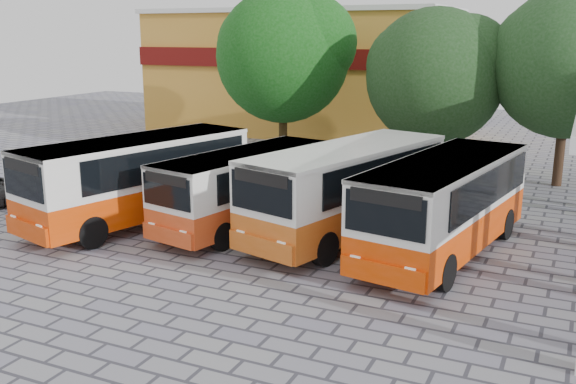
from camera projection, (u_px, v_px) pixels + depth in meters
The scene contains 9 objects.
ground at pixel (289, 273), 18.47m from camera, with size 90.00×90.00×0.00m, color slate.
shophouse_block at pixel (303, 71), 44.84m from camera, with size 20.40×10.40×8.30m.
bus_far_left at pixel (138, 175), 22.96m from camera, with size 4.81×9.09×3.10m.
bus_centre_left at pixel (247, 184), 22.50m from camera, with size 3.78×7.88×2.71m.
bus_centre_right at pixel (348, 185), 21.41m from camera, with size 4.76×9.05×3.08m.
bus_far_right at pixel (445, 201), 19.59m from camera, with size 3.91×8.71×3.02m.
tree_left at pixel (285, 51), 33.70m from camera, with size 7.39×7.04×9.07m.
tree_middle at pixel (437, 72), 29.97m from camera, with size 6.76×6.44×7.95m.
tree_right at pixel (572, 58), 27.73m from camera, with size 6.88×6.56×8.73m.
Camera 1 is at (7.30, -15.75, 6.73)m, focal length 40.00 mm.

